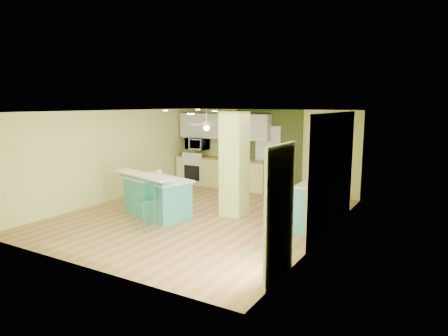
{
  "coord_description": "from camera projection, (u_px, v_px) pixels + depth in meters",
  "views": [
    {
      "loc": [
        5.18,
        -7.76,
        2.69
      ],
      "look_at": [
        0.42,
        0.4,
        1.15
      ],
      "focal_mm": 32.0,
      "sensor_mm": 36.0,
      "label": 1
    }
  ],
  "objects": [
    {
      "name": "pendant_lamp",
      "position": [
        321.0,
        141.0,
        8.64
      ],
      "size": [
        0.14,
        0.14,
        0.69
      ],
      "color": "white",
      "rests_on": "ceiling"
    },
    {
      "name": "microwave",
      "position": [
        197.0,
        144.0,
        13.25
      ],
      "size": [
        0.7,
        0.48,
        0.39
      ],
      "primitive_type": "imported",
      "color": "white",
      "rests_on": "wall_back"
    },
    {
      "name": "floor",
      "position": [
        201.0,
        216.0,
        9.62
      ],
      "size": [
        6.0,
        7.0,
        0.01
      ],
      "primitive_type": "cube",
      "color": "olive",
      "rests_on": "ground"
    },
    {
      "name": "wall_decor",
      "position": [
        335.0,
        157.0,
        8.58
      ],
      "size": [
        0.03,
        0.9,
        0.7
      ],
      "primitive_type": "cube",
      "color": "brown",
      "rests_on": "wood_panel"
    },
    {
      "name": "ceiling",
      "position": [
        200.0,
        111.0,
        9.22
      ],
      "size": [
        6.0,
        7.0,
        0.01
      ],
      "primitive_type": "cube",
      "color": "white",
      "rests_on": "wall_back"
    },
    {
      "name": "olive_accent",
      "position": [
        268.0,
        150.0,
        12.29
      ],
      "size": [
        2.2,
        0.02,
        2.5
      ],
      "primitive_type": "cube",
      "color": "#3F4F1F",
      "rests_on": "floor"
    },
    {
      "name": "wall_front",
      "position": [
        80.0,
        193.0,
        6.43
      ],
      "size": [
        6.0,
        0.01,
        2.5
      ],
      "primitive_type": "cube",
      "color": "#D6DF77",
      "rests_on": "floor"
    },
    {
      "name": "ceiling_fan",
      "position": [
        206.0,
        124.0,
        11.54
      ],
      "size": [
        1.41,
        1.41,
        0.61
      ],
      "color": "white",
      "rests_on": "ceiling"
    },
    {
      "name": "wood_panel",
      "position": [
        333.0,
        172.0,
        8.45
      ],
      "size": [
        0.02,
        3.4,
        2.5
      ],
      "primitive_type": "cube",
      "color": "#947B55",
      "rests_on": "floor"
    },
    {
      "name": "peninsula",
      "position": [
        156.0,
        196.0,
        9.54
      ],
      "size": [
        2.1,
        1.54,
        1.07
      ],
      "rotation": [
        0.0,
        0.0,
        -0.28
      ],
      "color": "teal",
      "rests_on": "floor"
    },
    {
      "name": "canister",
      "position": [
        159.0,
        173.0,
        9.73
      ],
      "size": [
        0.15,
        0.15,
        0.15
      ],
      "primitive_type": "cylinder",
      "color": "gold",
      "rests_on": "peninsula"
    },
    {
      "name": "side_counter",
      "position": [
        319.0,
        204.0,
        8.71
      ],
      "size": [
        0.67,
        1.57,
        1.01
      ],
      "color": "teal",
      "rests_on": "floor"
    },
    {
      "name": "stove",
      "position": [
        197.0,
        170.0,
        13.39
      ],
      "size": [
        0.76,
        0.66,
        1.08
      ],
      "color": "silver",
      "rests_on": "floor"
    },
    {
      "name": "column",
      "position": [
        234.0,
        164.0,
        9.52
      ],
      "size": [
        0.55,
        0.55,
        2.5
      ],
      "primitive_type": "cube",
      "color": "#C6DE67",
      "rests_on": "floor"
    },
    {
      "name": "fruit_bowl",
      "position": [
        242.0,
        159.0,
        12.45
      ],
      "size": [
        0.32,
        0.32,
        0.07
      ],
      "primitive_type": "imported",
      "rotation": [
        0.0,
        0.0,
        0.13
      ],
      "color": "#332014",
      "rests_on": "kitchen_run"
    },
    {
      "name": "interior_door",
      "position": [
        268.0,
        158.0,
        12.31
      ],
      "size": [
        0.82,
        0.05,
        2.0
      ],
      "primitive_type": "cube",
      "color": "white",
      "rests_on": "floor"
    },
    {
      "name": "wall_right",
      "position": [
        326.0,
        176.0,
        7.93
      ],
      "size": [
        0.01,
        7.0,
        2.5
      ],
      "primitive_type": "cube",
      "color": "#D6DF77",
      "rests_on": "floor"
    },
    {
      "name": "bar_stool",
      "position": [
        147.0,
        199.0,
        8.5
      ],
      "size": [
        0.39,
        0.39,
        1.0
      ],
      "rotation": [
        0.0,
        0.0,
        -0.21
      ],
      "color": "teal",
      "rests_on": "floor"
    },
    {
      "name": "wall_back",
      "position": [
        262.0,
        150.0,
        12.41
      ],
      "size": [
        6.0,
        0.01,
        2.5
      ],
      "primitive_type": "cube",
      "color": "#D6DF77",
      "rests_on": "floor"
    },
    {
      "name": "french_door",
      "position": [
        280.0,
        213.0,
        6.01
      ],
      "size": [
        0.04,
        1.08,
        2.1
      ],
      "primitive_type": "cube",
      "color": "silver",
      "rests_on": "floor"
    },
    {
      "name": "upper_cabinets",
      "position": [
        223.0,
        126.0,
        12.78
      ],
      "size": [
        3.2,
        0.34,
        0.8
      ],
      "primitive_type": "cube",
      "color": "silver",
      "rests_on": "wall_back"
    },
    {
      "name": "wall_left",
      "position": [
        109.0,
        156.0,
        10.91
      ],
      "size": [
        0.01,
        7.0,
        2.5
      ],
      "primitive_type": "cube",
      "color": "#D6DF77",
      "rests_on": "floor"
    },
    {
      "name": "kitchen_run",
      "position": [
        222.0,
        172.0,
        12.92
      ],
      "size": [
        3.25,
        0.63,
        0.94
      ],
      "color": "#EFE67D",
      "rests_on": "floor"
    }
  ]
}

